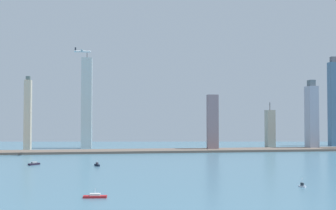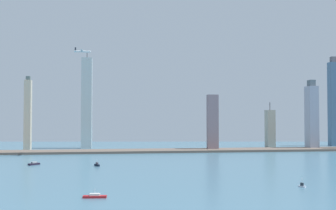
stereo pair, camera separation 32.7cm
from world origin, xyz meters
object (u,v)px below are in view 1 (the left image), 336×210
Objects in this scene: skyscraper_4 at (270,129)px; skyscraper_5 at (312,116)px; skyscraper_1 at (87,103)px; skyscraper_8 at (28,114)px; boat_2 at (34,164)px; skyscraper_2 at (334,103)px; boat_0 at (302,185)px; boat_3 at (95,196)px; skyscraper_7 at (213,123)px; airplane at (82,51)px; boat_1 at (97,165)px.

skyscraper_5 reaches higher than skyscraper_4.
skyscraper_8 is (-103.86, -37.58, -22.69)m from skyscraper_1.
skyscraper_4 is 468.30m from skyscraper_8.
skyscraper_2 is at bearing 159.44° from boat_2.
skyscraper_4 is 460.65m from boat_0.
skyscraper_8 is 541.24m from boat_0.
skyscraper_8 is 481.04m from boat_3.
skyscraper_5 is 514.06m from boat_2.
skyscraper_7 is 3.86× the size of airplane.
skyscraper_1 is 435.51m from skyscraper_5.
skyscraper_1 reaches higher than skyscraper_4.
skyscraper_4 reaches higher than boat_0.
boat_3 is (-189.46, -401.80, -49.70)m from skyscraper_7.
boat_2 is (-565.72, -269.72, -89.89)m from skyscraper_2.
airplane is (-38.79, 344.24, 165.79)m from boat_3.
boat_1 reaches higher than boat_3.
skyscraper_8 is 9.58× the size of boat_2.
airplane is (107.10, -109.54, 101.03)m from skyscraper_8.
skyscraper_7 is (-195.90, -10.07, -11.36)m from skyscraper_5.
skyscraper_1 is at bearing -80.02° from boat_3.
skyscraper_8 is 7.59× the size of boat_3.
skyscraper_1 is 1.46× the size of skyscraper_5.
skyscraper_2 is 22.85× the size of boat_0.
boat_0 is at bearing -53.10° from skyscraper_8.
airplane reaches higher than skyscraper_7.
boat_0 reaches higher than boat_3.
skyscraper_5 is 14.36× the size of boat_1.
airplane reaches higher than boat_1.
boat_3 is at bearing -85.11° from skyscraper_1.
boat_1 is at bearing -148.86° from skyscraper_2.
skyscraper_4 is 562.27m from boat_3.
skyscraper_1 reaches higher than boat_3.
skyscraper_2 is 625.02m from skyscraper_8.
skyscraper_4 is 6.36× the size of boat_2.
skyscraper_4 is at bearing 95.69° from boat_1.
skyscraper_7 is at bearing -110.15° from boat_3.
skyscraper_7 is 7.15× the size of boat_2.
boat_1 is at bearing -77.40° from airplane.
skyscraper_5 is 9.26× the size of boat_2.
skyscraper_4 reaches higher than boat_1.
skyscraper_2 reaches higher than skyscraper_5.
skyscraper_5 is 444.58m from boat_0.
boat_0 is (-12.73, -377.77, -49.55)m from skyscraper_7.
airplane is (-31.01, 146.36, 165.28)m from boat_1.
boat_2 is 0.54× the size of airplane.
airplane is at bearing -157.98° from boat_2.
boat_0 is (218.76, -467.33, -87.30)m from skyscraper_1.
boat_0 is at bearing -91.93° from skyscraper_7.
skyscraper_2 is 1.87× the size of skyscraper_7.
boat_3 is at bearing 65.67° from boat_2.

